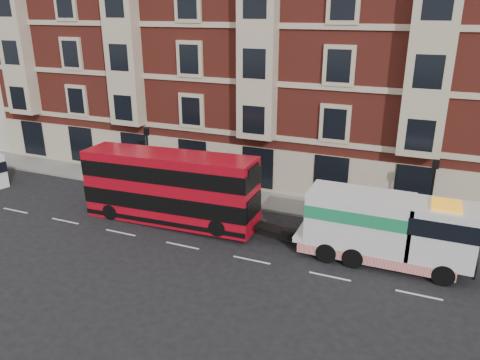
% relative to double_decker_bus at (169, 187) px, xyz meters
% --- Properties ---
extents(ground, '(120.00, 120.00, 0.00)m').
position_rel_double_decker_bus_xyz_m(ground, '(2.07, -2.36, -2.25)').
color(ground, black).
rests_on(ground, ground).
extents(sidewalk, '(90.00, 3.00, 0.15)m').
position_rel_double_decker_bus_xyz_m(sidewalk, '(2.07, 5.14, -2.18)').
color(sidewalk, slate).
rests_on(sidewalk, ground).
extents(victorian_terrace, '(45.00, 12.00, 20.40)m').
position_rel_double_decker_bus_xyz_m(victorian_terrace, '(2.57, 12.64, 7.81)').
color(victorian_terrace, maroon).
rests_on(victorian_terrace, ground).
extents(lamp_post_west, '(0.35, 0.15, 4.35)m').
position_rel_double_decker_bus_xyz_m(lamp_post_west, '(-3.93, 3.84, 0.42)').
color(lamp_post_west, black).
rests_on(lamp_post_west, sidewalk).
extents(lamp_post_east, '(0.35, 0.15, 4.35)m').
position_rel_double_decker_bus_xyz_m(lamp_post_east, '(14.07, 3.84, 0.42)').
color(lamp_post_east, black).
rests_on(lamp_post_east, sidewalk).
extents(double_decker_bus, '(10.51, 2.41, 4.25)m').
position_rel_double_decker_bus_xyz_m(double_decker_bus, '(0.00, 0.00, 0.00)').
color(double_decker_bus, '#AE0918').
rests_on(double_decker_bus, ground).
extents(tow_truck, '(8.41, 2.49, 3.50)m').
position_rel_double_decker_bus_xyz_m(tow_truck, '(12.06, 0.00, -0.39)').
color(tow_truck, silver).
rests_on(tow_truck, ground).
extents(pedestrian, '(0.68, 0.46, 1.84)m').
position_rel_double_decker_bus_xyz_m(pedestrian, '(-3.50, 3.79, -1.18)').
color(pedestrian, '#1B1932').
rests_on(pedestrian, sidewalk).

